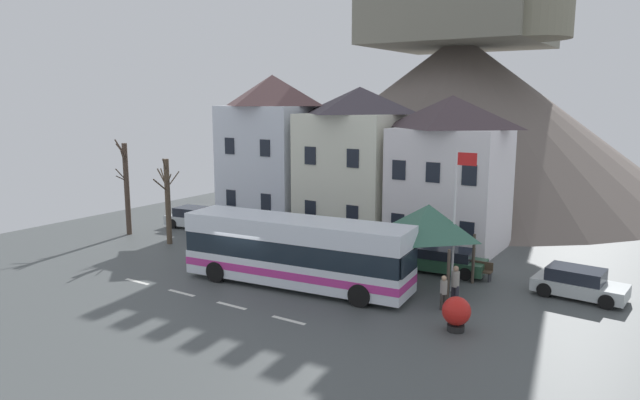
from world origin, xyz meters
The scene contains 20 objects.
ground_plane centered at (0.00, 0.00, -0.03)m, with size 40.00×60.00×0.07m.
townhouse_00 centered at (-7.48, 11.80, 5.14)m, with size 6.08×5.66×10.29m.
townhouse_01 centered at (-0.92, 12.45, 4.71)m, with size 6.03×6.96×9.42m.
townhouse_02 centered at (5.60, 11.59, 4.43)m, with size 6.07×5.24×8.86m.
hilltop_castle centered at (-0.68, 30.05, 7.93)m, with size 38.00×38.00×23.51m.
transit_bus centered at (2.30, 0.72, 1.63)m, with size 11.20×3.60×3.23m.
bus_shelter centered at (7.45, 4.02, 3.14)m, with size 3.60×3.60×3.92m.
parked_car_00 centered at (-3.30, 6.72, 0.68)m, with size 4.65×2.20×1.39m.
parked_car_01 centered at (7.20, 6.59, 0.62)m, with size 4.59×2.14×1.25m.
parked_car_02 centered at (13.65, 6.27, 0.64)m, with size 3.95×2.11×1.32m.
parked_car_03 centered at (-10.52, 7.25, 0.67)m, with size 4.67×2.47×1.38m.
pedestrian_00 centered at (9.36, 2.56, 0.90)m, with size 0.36×0.34×1.67m.
pedestrian_01 centered at (5.93, 3.08, 0.85)m, with size 0.35×0.32×1.54m.
pedestrian_02 centered at (9.20, 1.60, 0.82)m, with size 0.29×0.31×1.47m.
pedestrian_03 centered at (7.14, 2.33, 0.91)m, with size 0.29×0.30×1.60m.
public_bench centered at (8.94, 6.47, 0.47)m, with size 1.68×0.48×0.87m.
flagpole centered at (8.76, 4.01, 3.76)m, with size 0.95×0.10×6.44m.
harbour_buoy centered at (10.44, -0.29, 0.74)m, with size 1.09×1.09×1.34m.
bare_tree_00 centered at (-8.79, 3.12, 2.70)m, with size 1.69×2.40×5.26m.
bare_tree_01 centered at (-12.88, 3.42, 3.10)m, with size 1.57×1.23×6.15m.
Camera 1 is at (17.40, -20.45, 8.70)m, focal length 32.45 mm.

